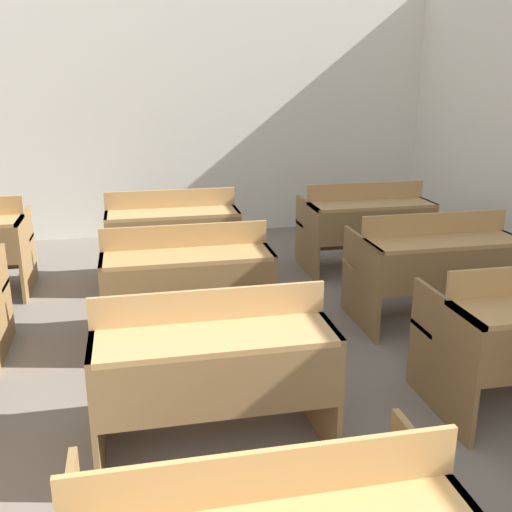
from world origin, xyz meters
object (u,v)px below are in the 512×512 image
bench_back_right (365,223)px  wastepaper_bin (426,229)px  bench_second_center (212,365)px  bench_third_center (187,279)px  bench_third_right (434,264)px  bench_back_center (172,233)px

bench_back_right → wastepaper_bin: 1.30m
bench_second_center → bench_third_center: 1.32m
bench_third_center → bench_third_right: size_ratio=1.00×
bench_third_center → bench_back_center: size_ratio=1.00×
bench_third_center → bench_back_center: 1.31m
bench_third_center → bench_back_center: (-0.00, 1.31, 0.00)m
bench_back_right → wastepaper_bin: bearing=34.7°
bench_third_center → bench_third_right: same height
bench_third_center → bench_third_right: bearing=-1.0°
bench_third_center → wastepaper_bin: size_ratio=3.35×
bench_second_center → bench_back_center: 2.63m
bench_back_right → bench_third_center: bearing=-145.4°
bench_second_center → bench_back_center: size_ratio=1.00×
wastepaper_bin → bench_third_right: bearing=-116.3°
bench_second_center → bench_third_center: bearing=89.9°
bench_third_center → wastepaper_bin: (2.90, 2.00, -0.30)m
bench_third_center → bench_back_center: bearing=90.2°
bench_back_right → wastepaper_bin: size_ratio=3.35×
bench_second_center → bench_back_center: (-0.00, 2.63, 0.00)m
bench_back_right → bench_third_right: bearing=-88.6°
bench_second_center → bench_third_right: (1.90, 1.29, 0.00)m
bench_third_center → bench_back_right: same height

